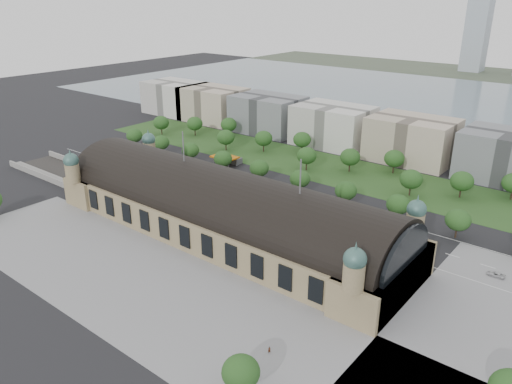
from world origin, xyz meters
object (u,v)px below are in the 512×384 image
Objects in this scene: bus_mid at (274,210)px; parked_car_6 at (203,197)px; traffic_car_5 at (366,228)px; parked_car_2 at (157,181)px; parked_car_4 at (182,189)px; bus_east at (343,232)px; parked_car_5 at (177,184)px; traffic_car_0 at (117,156)px; parked_car_3 at (191,192)px; traffic_car_6 at (496,274)px; pedestrian_1 at (269,350)px; petrol_station at (230,159)px; traffic_car_4 at (270,210)px; pedestrian_4 at (249,382)px; parked_car_0 at (141,176)px; parked_car_1 at (153,176)px; traffic_car_1 at (160,157)px; traffic_car_3 at (263,187)px; bus_west at (222,194)px.

parked_car_6 is at bearing 97.20° from bus_mid.
traffic_car_5 is 107.00m from parked_car_2.
parked_car_2 is 0.46× the size of bus_mid.
parked_car_2 reaches higher than parked_car_6.
parked_car_2 reaches higher than traffic_car_5.
bus_east is (83.13, 6.00, 0.89)m from parked_car_4.
parked_car_2 is at bearing -94.79° from parked_car_5.
parked_car_3 is (73.38, -12.97, 0.11)m from traffic_car_0.
traffic_car_6 is 132.09m from parked_car_3.
traffic_car_6 is at bearing 23.59° from pedestrian_1.
pedestrian_1 is at bearing -44.83° from petrol_station.
parked_car_2 is 0.47× the size of bus_east.
traffic_car_4 is at bearing 58.04° from parked_car_2.
traffic_car_6 is 3.31× the size of pedestrian_4.
bus_east is (36.52, -1.20, 0.95)m from traffic_car_4.
parked_car_5 is 0.38× the size of bus_east.
parked_car_6 is at bearing 67.83° from parked_car_0.
parked_car_2 is at bearing 101.91° from traffic_car_5.
traffic_car_6 is (204.95, -1.21, 0.14)m from traffic_car_0.
parked_car_5 is 129.19m from pedestrian_1.
parked_car_5 is at bearing 88.57° from bus_east.
parked_car_4 is 0.40× the size of bus_east.
traffic_car_4 is 0.93× the size of parked_car_5.
parked_car_6 is (21.46, -4.00, 0.01)m from parked_car_5.
traffic_car_6 is 1.01× the size of parked_car_2.
bus_east is (90.69, 2.00, 1.04)m from parked_car_5.
bus_east is at bearing 72.06° from parked_car_4.
pedestrian_4 reaches higher than parked_car_1.
parked_car_3 reaches higher than parked_car_6.
parked_car_4 reaches higher than traffic_car_1.
traffic_car_0 is at bearing -57.43° from pedestrian_4.
traffic_car_1 is at bearing -156.83° from petrol_station.
petrol_station is 3.16× the size of parked_car_3.
traffic_car_3 is 1.06× the size of traffic_car_5.
traffic_car_5 is 0.37× the size of bus_west.
traffic_car_3 is 38.45m from parked_car_4.
parked_car_4 is 50.21m from bus_mid.
traffic_car_5 reaches higher than parked_car_5.
traffic_car_3 is at bearing 92.62° from parked_car_0.
parked_car_4 is (25.73, -4.00, 0.15)m from parked_car_1.
petrol_station is 166.07m from pedestrian_4.
bus_east reaches higher than parked_car_4.
traffic_car_1 is 0.35× the size of bus_mid.
parked_car_1 is at bearing 110.39° from parked_car_0.
bus_east reaches higher than traffic_car_5.
parked_car_0 is 2.32× the size of pedestrian_4.
traffic_car_4 is 0.75× the size of traffic_car_6.
parked_car_4 reaches higher than parked_car_0.
bus_west is (6.33, 6.00, 1.00)m from parked_car_6.
parked_car_0 is at bearing -116.16° from parked_car_3.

